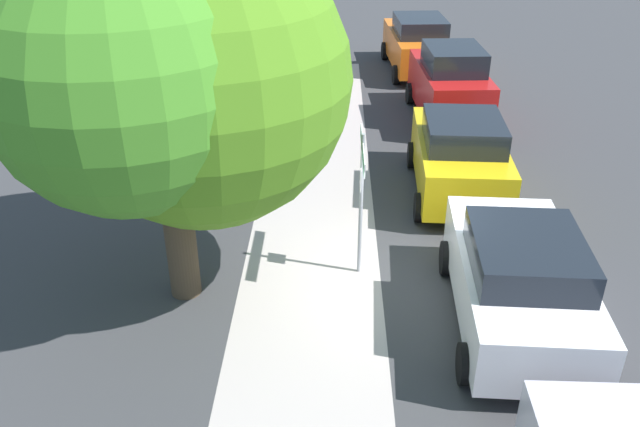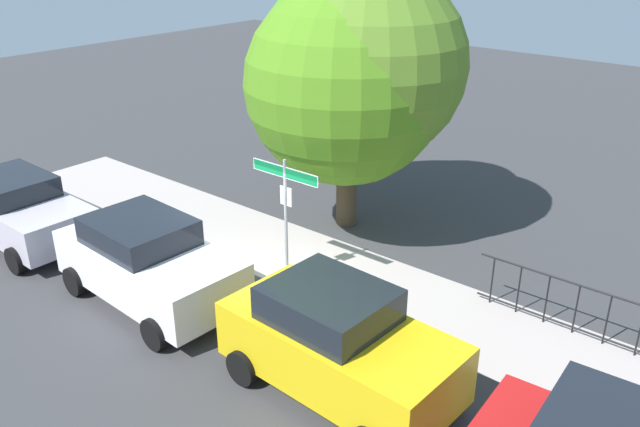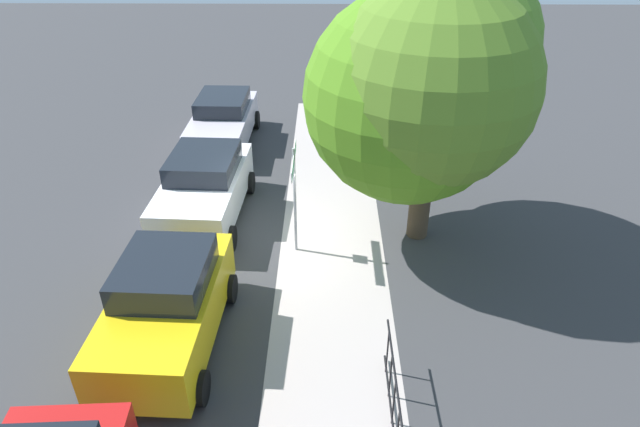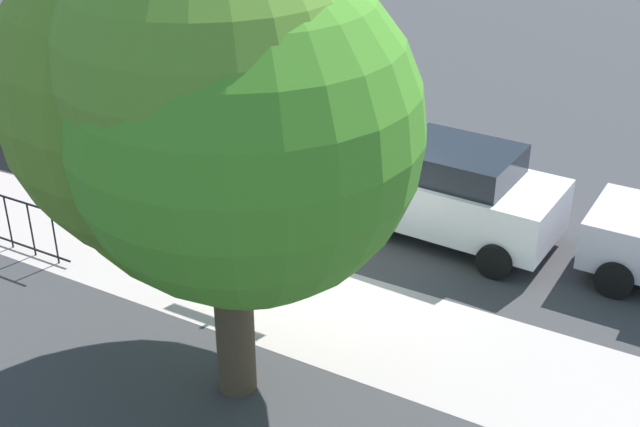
{
  "view_description": "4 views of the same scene",
  "coord_description": "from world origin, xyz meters",
  "px_view_note": "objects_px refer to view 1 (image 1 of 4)",
  "views": [
    {
      "loc": [
        -10.13,
        0.9,
        7.04
      ],
      "look_at": [
        -0.07,
        1.13,
        1.44
      ],
      "focal_mm": 37.09,
      "sensor_mm": 36.0,
      "label": 1
    },
    {
      "loc": [
        9.02,
        -9.06,
        7.31
      ],
      "look_at": [
        0.85,
        0.89,
        1.55
      ],
      "focal_mm": 36.75,
      "sensor_mm": 36.0,
      "label": 2
    },
    {
      "loc": [
        11.72,
        1.13,
        8.14
      ],
      "look_at": [
        0.93,
        1.01,
        1.46
      ],
      "focal_mm": 31.17,
      "sensor_mm": 36.0,
      "label": 3
    },
    {
      "loc": [
        -6.1,
        11.15,
        7.69
      ],
      "look_at": [
        0.0,
        0.42,
        1.26
      ],
      "focal_mm": 46.95,
      "sensor_mm": 36.0,
      "label": 4
    }
  ],
  "objects_px": {
    "car_yellow": "(460,156)",
    "car_red": "(450,84)",
    "car_orange": "(418,44)",
    "utility_shed": "(245,42)",
    "street_sign": "(362,175)",
    "shade_tree": "(166,61)",
    "car_white": "(519,280)"
  },
  "relations": [
    {
      "from": "car_yellow",
      "to": "car_red",
      "type": "relative_size",
      "value": 1.0
    },
    {
      "from": "car_orange",
      "to": "utility_shed",
      "type": "xyz_separation_m",
      "value": [
        -1.93,
        5.83,
        0.54
      ]
    },
    {
      "from": "street_sign",
      "to": "shade_tree",
      "type": "distance_m",
      "value": 3.79
    },
    {
      "from": "street_sign",
      "to": "car_red",
      "type": "distance_m",
      "value": 8.59
    },
    {
      "from": "street_sign",
      "to": "car_orange",
      "type": "bearing_deg",
      "value": -10.69
    },
    {
      "from": "car_yellow",
      "to": "utility_shed",
      "type": "distance_m",
      "value": 9.59
    },
    {
      "from": "utility_shed",
      "to": "car_orange",
      "type": "bearing_deg",
      "value": -71.64
    },
    {
      "from": "shade_tree",
      "to": "car_yellow",
      "type": "relative_size",
      "value": 1.61
    },
    {
      "from": "car_white",
      "to": "car_yellow",
      "type": "bearing_deg",
      "value": 4.89
    },
    {
      "from": "car_yellow",
      "to": "car_orange",
      "type": "xyz_separation_m",
      "value": [
        9.6,
        -0.08,
        0.02
      ]
    },
    {
      "from": "street_sign",
      "to": "utility_shed",
      "type": "relative_size",
      "value": 0.94
    },
    {
      "from": "shade_tree",
      "to": "car_yellow",
      "type": "xyz_separation_m",
      "value": [
        3.83,
        -5.4,
        -3.23
      ]
    },
    {
      "from": "car_yellow",
      "to": "shade_tree",
      "type": "bearing_deg",
      "value": 127.76
    },
    {
      "from": "car_orange",
      "to": "car_yellow",
      "type": "bearing_deg",
      "value": 175.75
    },
    {
      "from": "shade_tree",
      "to": "utility_shed",
      "type": "distance_m",
      "value": 11.8
    },
    {
      "from": "car_red",
      "to": "car_orange",
      "type": "bearing_deg",
      "value": 1.45
    },
    {
      "from": "car_white",
      "to": "car_red",
      "type": "relative_size",
      "value": 1.05
    },
    {
      "from": "shade_tree",
      "to": "car_white",
      "type": "relative_size",
      "value": 1.53
    },
    {
      "from": "car_yellow",
      "to": "car_white",
      "type": "bearing_deg",
      "value": -175.41
    },
    {
      "from": "car_yellow",
      "to": "car_orange",
      "type": "distance_m",
      "value": 9.6
    },
    {
      "from": "car_white",
      "to": "street_sign",
      "type": "bearing_deg",
      "value": 61.2
    },
    {
      "from": "street_sign",
      "to": "car_white",
      "type": "distance_m",
      "value": 3.16
    },
    {
      "from": "car_yellow",
      "to": "utility_shed",
      "type": "height_order",
      "value": "utility_shed"
    },
    {
      "from": "shade_tree",
      "to": "street_sign",
      "type": "bearing_deg",
      "value": -79.37
    },
    {
      "from": "car_yellow",
      "to": "car_red",
      "type": "distance_m",
      "value": 4.83
    },
    {
      "from": "street_sign",
      "to": "car_yellow",
      "type": "distance_m",
      "value": 4.15
    },
    {
      "from": "street_sign",
      "to": "car_orange",
      "type": "xyz_separation_m",
      "value": [
        12.85,
        -2.43,
        -1.05
      ]
    },
    {
      "from": "utility_shed",
      "to": "street_sign",
      "type": "bearing_deg",
      "value": -162.71
    },
    {
      "from": "street_sign",
      "to": "utility_shed",
      "type": "bearing_deg",
      "value": 17.29
    },
    {
      "from": "car_white",
      "to": "car_orange",
      "type": "bearing_deg",
      "value": 3.12
    },
    {
      "from": "street_sign",
      "to": "utility_shed",
      "type": "distance_m",
      "value": 11.45
    },
    {
      "from": "car_yellow",
      "to": "car_red",
      "type": "bearing_deg",
      "value": -3.34
    }
  ]
}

